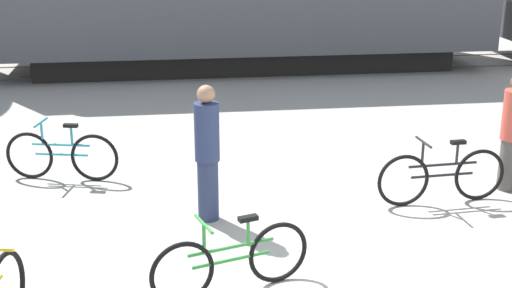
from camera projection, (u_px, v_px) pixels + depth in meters
ground_plane at (364, 280)px, 7.52m from camera, size 80.00×80.00×0.00m
rail_near at (247, 73)px, 17.09m from camera, size 49.26×0.07×0.01m
rail_far at (241, 61)px, 18.44m from camera, size 49.26×0.07×0.01m
bicycle_black at (442, 176)px, 9.39m from camera, size 1.79×0.46×0.89m
bicycle_green at (232, 261)px, 7.16m from camera, size 1.66×0.59×0.83m
bicycle_teal at (62, 155)px, 10.21m from camera, size 1.63×0.51×0.87m
person_in_navy at (207, 153)px, 8.73m from camera, size 0.31×0.31×1.73m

